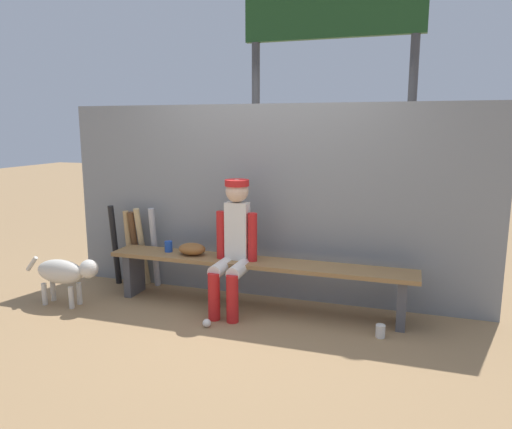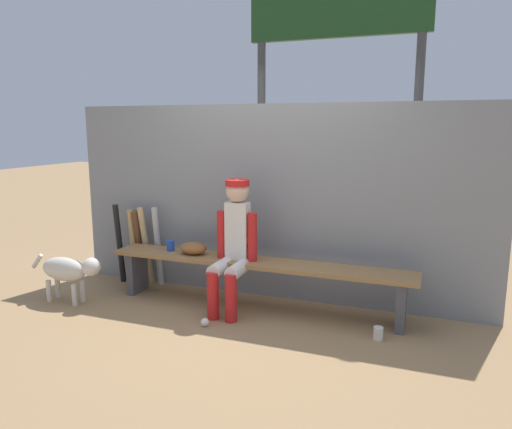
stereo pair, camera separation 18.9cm
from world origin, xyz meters
name	(u,v)px [view 1 (the left image)]	position (x,y,z in m)	size (l,w,h in m)	color
ground_plane	(256,308)	(0.00, 0.00, 0.00)	(30.00, 30.00, 0.00)	#9E7A51
chainlink_fence	(268,203)	(0.00, 0.38, 0.98)	(4.42, 0.03, 1.97)	gray
dugout_bench	(256,270)	(0.00, 0.00, 0.38)	(3.01, 0.36, 0.48)	olive
player_seated	(233,241)	(-0.19, -0.11, 0.68)	(0.41, 0.55, 1.26)	silver
baseball_glove	(192,249)	(-0.67, 0.00, 0.54)	(0.28, 0.20, 0.12)	brown
bat_aluminum_silver	(154,248)	(-1.25, 0.25, 0.45)	(0.06, 0.06, 0.89)	#B7B7BC
bat_wood_natural	(142,247)	(-1.41, 0.26, 0.44)	(0.06, 0.06, 0.89)	tan
bat_wood_dark	(136,248)	(-1.49, 0.25, 0.42)	(0.06, 0.06, 0.85)	brown
bat_wood_tan	(129,248)	(-1.55, 0.22, 0.42)	(0.06, 0.06, 0.84)	tan
bat_aluminum_black	(115,245)	(-1.72, 0.20, 0.45)	(0.06, 0.06, 0.90)	black
baseball	(207,323)	(-0.28, -0.56, 0.04)	(0.07, 0.07, 0.07)	white
cup_on_ground	(380,331)	(1.20, -0.29, 0.06)	(0.08, 0.08, 0.11)	silver
cup_on_bench	(169,246)	(-0.96, 0.03, 0.54)	(0.08, 0.08, 0.11)	#1E47AD
scoreboard	(337,32)	(0.46, 1.55, 2.81)	(2.35, 0.27, 3.96)	#3F3F42
dog	(65,272)	(-1.81, -0.50, 0.34)	(0.84, 0.20, 0.49)	beige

